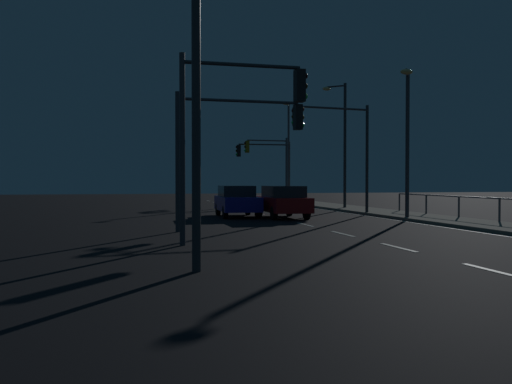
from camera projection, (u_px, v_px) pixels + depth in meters
ground_plane at (302, 224)px, 23.30m from camera, size 112.00×112.00×0.00m
sidewalk_right at (441, 220)px, 24.79m from camera, size 2.82×77.00×0.14m
lane_markings_center at (279, 218)px, 26.71m from camera, size 0.14×50.00×0.01m
lane_edge_line at (361, 215)px, 29.28m from camera, size 0.14×53.00×0.01m
car at (282, 201)px, 27.18m from camera, size 1.85×4.41×1.57m
car_oncoming at (237, 200)px, 28.13m from camera, size 1.99×4.47×1.57m
traffic_light_near_left at (265, 159)px, 44.85m from camera, size 4.55×0.34×4.86m
traffic_light_far_left at (238, 112)px, 15.89m from camera, size 3.79×0.35×5.40m
traffic_light_far_center at (336, 136)px, 28.94m from camera, size 4.47×0.79×5.72m
traffic_light_mid_left at (237, 133)px, 20.18m from camera, size 4.84×0.39×4.98m
traffic_light_far_right at (268, 157)px, 44.57m from camera, size 3.63×0.39×5.17m
street_lamp_across_street at (288, 143)px, 48.31m from camera, size 1.20×2.27×8.41m
street_lamp_far_end at (342, 134)px, 34.94m from camera, size 1.29×1.09×7.82m
street_lamp_corner at (407, 129)px, 25.17m from camera, size 1.19×1.67×6.64m
street_lamp_median at (206, 53)px, 11.31m from camera, size 1.67×1.68×7.34m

